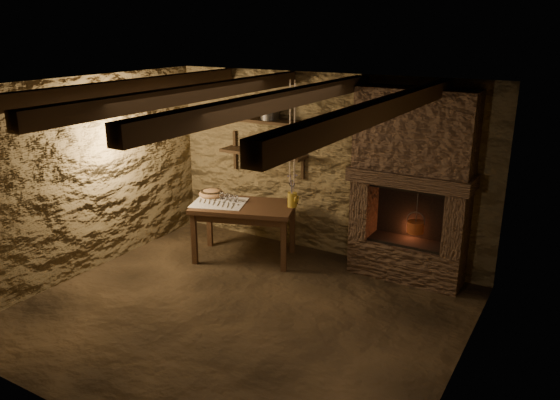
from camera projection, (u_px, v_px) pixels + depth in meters
The scene contains 25 objects.
floor at pixel (239, 313), 5.88m from camera, with size 4.50×4.50×0.00m, color black.
back_wall at pixel (324, 166), 7.16m from camera, with size 4.50×0.04×2.40m, color brown.
front_wall at pixel (76, 284), 3.88m from camera, with size 4.50×0.04×2.40m, color brown.
left_wall at pixel (84, 177), 6.61m from camera, with size 0.04×4.00×2.40m, color brown.
right_wall at pixel (464, 252), 4.43m from camera, with size 0.04×4.00×2.40m, color brown.
ceiling at pixel (234, 87), 5.15m from camera, with size 4.50×4.00×0.04m, color black.
beam_far_left at pixel (121, 88), 5.91m from camera, with size 0.14×3.95×0.16m, color black.
beam_mid_left at pixel (193, 94), 5.42m from camera, with size 0.14×3.95×0.16m, color black.
beam_mid_right at pixel (279, 100), 4.94m from camera, with size 0.14×3.95×0.16m, color black.
beam_far_right at pixel (384, 108), 4.45m from camera, with size 0.14×3.95×0.16m, color black.
shelf_lower at pixel (263, 153), 7.41m from camera, with size 1.25×0.30×0.04m, color black.
shelf_upper at pixel (262, 120), 7.27m from camera, with size 1.25×0.30×0.04m, color black.
hearth at pixel (412, 181), 6.35m from camera, with size 1.43×0.51×2.30m.
work_table at pixel (244, 230), 7.16m from camera, with size 1.47×1.13×0.74m.
linen_cloth at pixel (219, 203), 7.12m from camera, with size 0.68×0.55×0.01m, color white.
pewter_cutlery_row at pixel (218, 202), 7.10m from camera, with size 0.57×0.22×0.01m, color gray, non-canonical shape.
drinking_glasses at pixel (226, 197), 7.20m from camera, with size 0.22×0.07×0.09m, color silver, non-canonical shape.
stoneware_jug at pixel (293, 193), 6.92m from camera, with size 0.16×0.16×0.43m.
wooden_bowl at pixel (211, 194), 7.38m from camera, with size 0.34×0.34×0.12m, color #A57547.
iron_stockpot at pixel (270, 112), 7.18m from camera, with size 0.26×0.26×0.19m, color #312F2C.
tin_pan at pixel (247, 107), 7.46m from camera, with size 0.25×0.25×0.03m, color #A0A09B.
small_kettle at pixel (275, 150), 7.29m from camera, with size 0.16×0.12×0.17m, color #A0A09B, non-canonical shape.
rusty_tin at pixel (256, 147), 7.44m from camera, with size 0.10×0.10×0.10m, color #502610.
red_pot at pixel (415, 226), 6.43m from camera, with size 0.22×0.21×0.54m.
hanging_ropes at pixel (292, 133), 6.17m from camera, with size 0.08×0.08×1.20m, color beige, non-canonical shape.
Camera 1 is at (3.04, -4.28, 2.95)m, focal length 35.00 mm.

